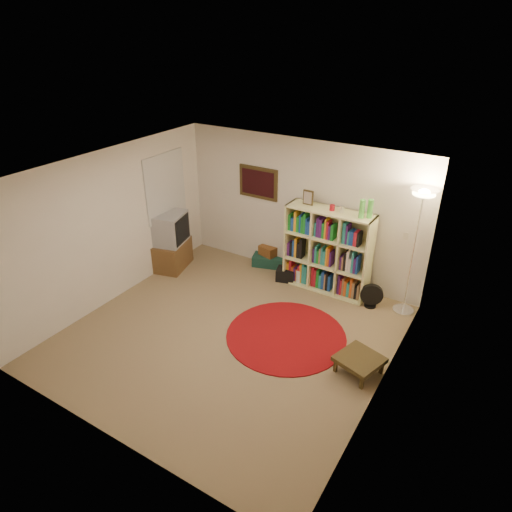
# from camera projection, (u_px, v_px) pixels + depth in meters

# --- Properties ---
(room) EXTENTS (4.54, 4.54, 2.54)m
(room) POSITION_uv_depth(u_px,v_px,m) (226.00, 259.00, 6.33)
(room) COLOR #8A7351
(room) RESTS_ON ground
(bookshelf) EXTENTS (1.48, 0.43, 1.77)m
(bookshelf) POSITION_uv_depth(u_px,v_px,m) (326.00, 252.00, 7.72)
(bookshelf) COLOR #FFFEAA
(bookshelf) RESTS_ON ground
(floor_lamp) EXTENTS (0.41, 0.41, 2.08)m
(floor_lamp) POSITION_uv_depth(u_px,v_px,m) (421.00, 212.00, 6.61)
(floor_lamp) COLOR white
(floor_lamp) RESTS_ON ground
(floor_fan) EXTENTS (0.37, 0.25, 0.42)m
(floor_fan) POSITION_uv_depth(u_px,v_px,m) (371.00, 296.00, 7.42)
(floor_fan) COLOR black
(floor_fan) RESTS_ON ground
(tv_stand) EXTENTS (0.69, 0.85, 1.09)m
(tv_stand) POSITION_uv_depth(u_px,v_px,m) (171.00, 242.00, 8.49)
(tv_stand) COLOR brown
(tv_stand) RESTS_ON ground
(suitcase) EXTENTS (0.74, 0.59, 0.21)m
(suitcase) POSITION_uv_depth(u_px,v_px,m) (271.00, 259.00, 8.77)
(suitcase) COLOR #163D33
(suitcase) RESTS_ON ground
(wicker_basket) EXTENTS (0.37, 0.30, 0.18)m
(wicker_basket) POSITION_uv_depth(u_px,v_px,m) (268.00, 251.00, 8.66)
(wicker_basket) COLOR brown
(wicker_basket) RESTS_ON suitcase
(duffel_bag) EXTENTS (0.38, 0.35, 0.22)m
(duffel_bag) POSITION_uv_depth(u_px,v_px,m) (286.00, 274.00, 8.25)
(duffel_bag) COLOR black
(duffel_bag) RESTS_ON ground
(paper_towel) EXTENTS (0.14, 0.14, 0.26)m
(paper_towel) POSITION_uv_depth(u_px,v_px,m) (299.00, 276.00, 8.14)
(paper_towel) COLOR white
(paper_towel) RESTS_ON ground
(red_rug) EXTENTS (1.80, 1.80, 0.02)m
(red_rug) POSITION_uv_depth(u_px,v_px,m) (286.00, 336.00, 6.82)
(red_rug) COLOR maroon
(red_rug) RESTS_ON ground
(side_table) EXTENTS (0.67, 0.67, 0.25)m
(side_table) POSITION_uv_depth(u_px,v_px,m) (359.00, 360.00, 6.04)
(side_table) COLOR #362913
(side_table) RESTS_ON ground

